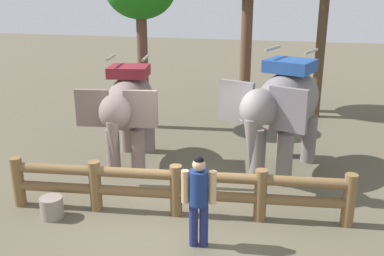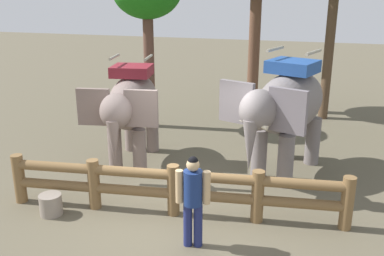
% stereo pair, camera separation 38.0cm
% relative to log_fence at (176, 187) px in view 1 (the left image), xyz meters
% --- Properties ---
extents(ground_plane, '(60.00, 60.00, 0.00)m').
position_rel_log_fence_xyz_m(ground_plane, '(0.00, 0.12, -0.60)').
color(ground_plane, brown).
extents(log_fence, '(6.76, 1.00, 1.05)m').
position_rel_log_fence_xyz_m(log_fence, '(0.00, 0.00, 0.00)').
color(log_fence, brown).
rests_on(log_fence, ground).
extents(elephant_near_left, '(1.87, 3.24, 2.73)m').
position_rel_log_fence_xyz_m(elephant_near_left, '(-1.83, 2.22, 0.93)').
color(elephant_near_left, gray).
rests_on(elephant_near_left, ground).
extents(elephant_center, '(2.49, 3.56, 2.99)m').
position_rel_log_fence_xyz_m(elephant_center, '(1.89, 2.63, 1.07)').
color(elephant_center, slate).
rests_on(elephant_center, ground).
extents(tourist_woman_in_black, '(0.59, 0.38, 1.68)m').
position_rel_log_fence_xyz_m(tourist_woman_in_black, '(0.68, -0.96, 0.37)').
color(tourist_woman_in_black, navy).
rests_on(tourist_woman_in_black, ground).
extents(feed_bucket, '(0.44, 0.44, 0.43)m').
position_rel_log_fence_xyz_m(feed_bucket, '(-2.34, -0.69, -0.39)').
color(feed_bucket, gray).
rests_on(feed_bucket, ground).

